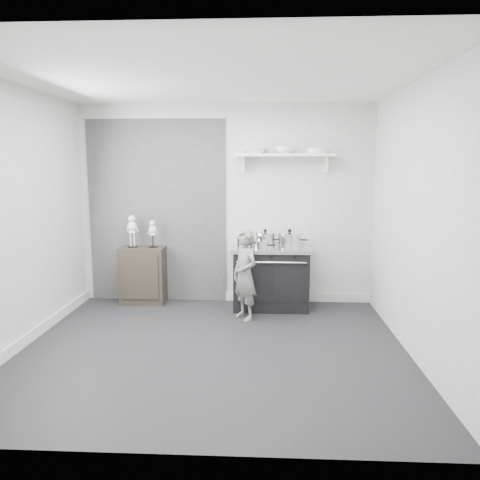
% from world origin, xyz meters
% --- Properties ---
extents(ground, '(4.00, 4.00, 0.00)m').
position_xyz_m(ground, '(0.00, 0.00, 0.00)').
color(ground, black).
rests_on(ground, ground).
extents(room_shell, '(4.02, 3.62, 2.71)m').
position_xyz_m(room_shell, '(-0.09, 0.15, 1.64)').
color(room_shell, '#B5B5B2').
rests_on(room_shell, ground).
extents(wall_shelf, '(1.30, 0.26, 0.24)m').
position_xyz_m(wall_shelf, '(0.80, 1.68, 2.01)').
color(wall_shelf, white).
rests_on(wall_shelf, room_shell).
extents(stove, '(1.03, 0.64, 0.83)m').
position_xyz_m(stove, '(0.63, 1.48, 0.42)').
color(stove, black).
rests_on(stove, ground).
extents(side_cabinet, '(0.60, 0.35, 0.78)m').
position_xyz_m(side_cabinet, '(-1.13, 1.61, 0.39)').
color(side_cabinet, black).
rests_on(side_cabinet, ground).
extents(child, '(0.45, 0.49, 1.11)m').
position_xyz_m(child, '(0.30, 0.99, 0.56)').
color(child, slate).
rests_on(child, ground).
extents(pot_front_left, '(0.30, 0.21, 0.17)m').
position_xyz_m(pot_front_left, '(0.28, 1.40, 0.89)').
color(pot_front_left, silver).
rests_on(pot_front_left, stove).
extents(pot_back_left, '(0.36, 0.27, 0.22)m').
position_xyz_m(pot_back_left, '(0.54, 1.58, 0.91)').
color(pot_back_left, silver).
rests_on(pot_back_left, stove).
extents(pot_back_right, '(0.40, 0.31, 0.23)m').
position_xyz_m(pot_back_right, '(0.87, 1.56, 0.92)').
color(pot_back_right, silver).
rests_on(pot_back_right, stove).
extents(pot_front_center, '(0.28, 0.19, 0.15)m').
position_xyz_m(pot_front_center, '(0.49, 1.30, 0.88)').
color(pot_front_center, silver).
rests_on(pot_front_center, stove).
extents(skeleton_full, '(0.14, 0.09, 0.51)m').
position_xyz_m(skeleton_full, '(-1.26, 1.61, 1.03)').
color(skeleton_full, silver).
rests_on(skeleton_full, side_cabinet).
extents(skeleton_torso, '(0.12, 0.08, 0.43)m').
position_xyz_m(skeleton_torso, '(-0.98, 1.61, 0.99)').
color(skeleton_torso, silver).
rests_on(skeleton_torso, side_cabinet).
extents(bowl_large, '(0.30, 0.30, 0.07)m').
position_xyz_m(bowl_large, '(0.42, 1.67, 2.08)').
color(bowl_large, white).
rests_on(bowl_large, wall_shelf).
extents(bowl_small, '(0.26, 0.26, 0.08)m').
position_xyz_m(bowl_small, '(0.80, 1.67, 2.08)').
color(bowl_small, white).
rests_on(bowl_small, wall_shelf).
extents(plate_stack, '(0.28, 0.28, 0.06)m').
position_xyz_m(plate_stack, '(1.22, 1.67, 2.07)').
color(plate_stack, white).
rests_on(plate_stack, wall_shelf).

